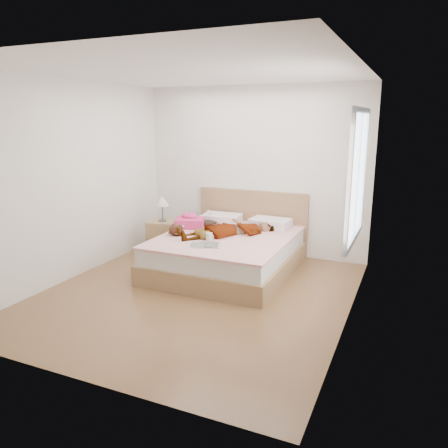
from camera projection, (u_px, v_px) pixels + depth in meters
name	position (u px, v px, depth m)	size (l,w,h in m)	color
ground	(196.00, 294.00, 5.35)	(4.00, 4.00, 0.00)	#4E3218
woman	(229.00, 227.00, 6.15)	(0.55, 1.48, 0.20)	white
hair	(207.00, 221.00, 6.79)	(0.40, 0.49, 0.07)	black
phone	(209.00, 212.00, 6.68)	(0.05, 0.10, 0.01)	silver
room_shell	(357.00, 177.00, 4.57)	(4.00, 4.00, 4.00)	white
bed	(229.00, 250.00, 6.21)	(1.80, 2.08, 1.00)	brown
towel	(190.00, 221.00, 6.55)	(0.51, 0.47, 0.22)	#E63E61
magazine	(204.00, 245.00, 5.60)	(0.47, 0.38, 0.02)	white
coffee_mug	(209.00, 237.00, 5.84)	(0.14, 0.11, 0.10)	silver
plush_toy	(176.00, 230.00, 6.10)	(0.18, 0.26, 0.14)	black
nightstand	(163.00, 235.00, 6.92)	(0.49, 0.45, 0.93)	olive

